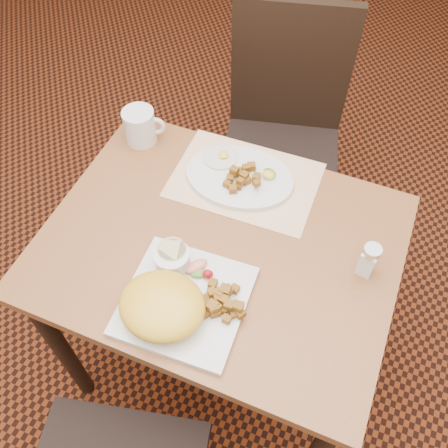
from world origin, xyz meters
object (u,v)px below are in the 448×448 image
at_px(table, 220,265).
at_px(chair_far, 284,128).
at_px(plate_square, 185,301).
at_px(salt_shaker, 369,260).
at_px(plate_oval, 239,177).
at_px(coffee_mug, 141,126).

height_order(table, chair_far, chair_far).
height_order(plate_square, salt_shaker, salt_shaker).
xyz_separation_m(plate_oval, salt_shaker, (0.39, -0.16, 0.04)).
bearing_deg(plate_oval, table, -81.93).
bearing_deg(salt_shaker, table, -170.75).
distance_m(plate_oval, coffee_mug, 0.33).
bearing_deg(chair_far, plate_square, 77.71).
relative_size(chair_far, coffee_mug, 8.07).
relative_size(plate_oval, salt_shaker, 3.05).
bearing_deg(chair_far, salt_shaker, 108.17).
xyz_separation_m(plate_square, plate_oval, (-0.02, 0.41, 0.00)).
distance_m(salt_shaker, coffee_mug, 0.75).
distance_m(plate_square, coffee_mug, 0.57).
bearing_deg(coffee_mug, plate_oval, -6.82).
relative_size(plate_square, salt_shaker, 2.80).
relative_size(table, salt_shaker, 9.00).
xyz_separation_m(chair_far, plate_square, (0.03, -0.88, 0.22)).
relative_size(chair_far, salt_shaker, 9.70).
bearing_deg(plate_oval, plate_square, -86.90).
bearing_deg(coffee_mug, table, -35.81).
bearing_deg(plate_square, coffee_mug, 128.04).
distance_m(plate_square, plate_oval, 0.41).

